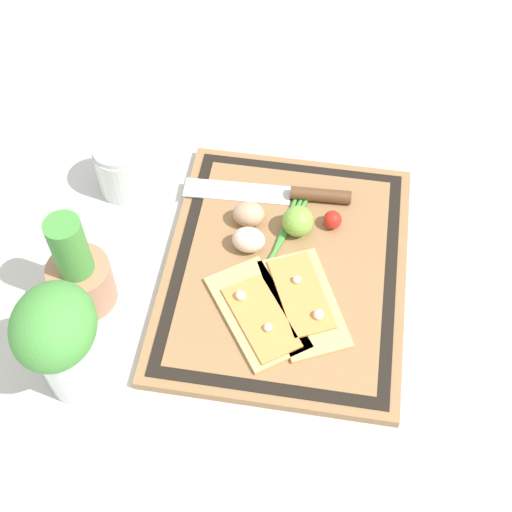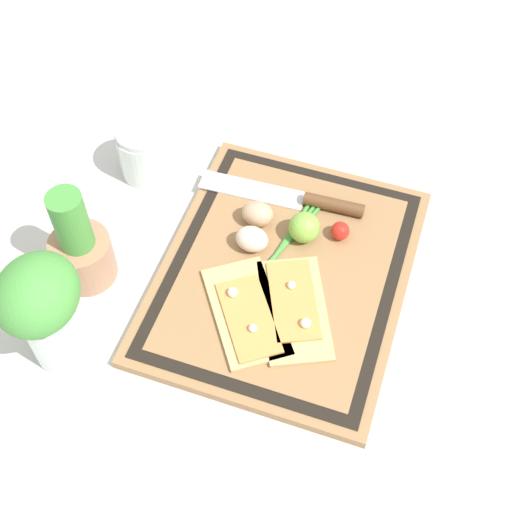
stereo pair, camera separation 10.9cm
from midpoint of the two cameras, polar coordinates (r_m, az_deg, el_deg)
name	(u,v)px [view 2 (the right image)]	position (r m, az deg, el deg)	size (l,w,h in m)	color
ground_plane	(284,277)	(1.12, 5.05, -1.92)	(6.00, 6.00, 0.00)	silver
cutting_board	(284,274)	(1.11, 5.09, -1.64)	(0.46, 0.37, 0.02)	#997047
pizza_slice_near	(294,307)	(1.06, 6.04, -4.33)	(0.20, 0.16, 0.02)	tan
pizza_slice_far	(246,313)	(1.05, 2.20, -4.79)	(0.20, 0.18, 0.02)	tan
knife	(308,200)	(1.18, 6.86, 4.28)	(0.05, 0.28, 0.02)	silver
egg_brown	(258,214)	(1.14, 2.87, 3.20)	(0.04, 0.05, 0.04)	tan
egg_pink	(252,239)	(1.11, 2.49, 1.17)	(0.04, 0.05, 0.04)	beige
lime	(304,227)	(1.12, 6.68, 2.09)	(0.05, 0.05, 0.05)	#7FB742
cherry_tomato_red	(340,231)	(1.14, 9.49, 1.81)	(0.03, 0.03, 0.03)	red
scallion_bunch	(276,255)	(1.11, 4.41, -0.12)	(0.25, 0.09, 0.01)	#47933D
herb_pot	(80,248)	(1.09, -11.14, 0.42)	(0.09, 0.09, 0.18)	#AD7A5B
sauce_jar	(144,154)	(1.23, -6.40, 7.93)	(0.09, 0.09, 0.10)	silver
herb_glass	(43,308)	(0.97, -13.63, -4.27)	(0.12, 0.11, 0.20)	silver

